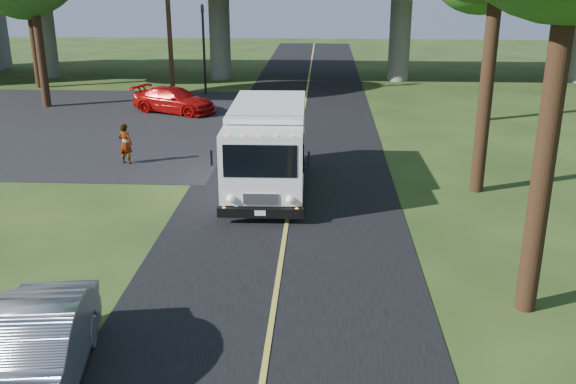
# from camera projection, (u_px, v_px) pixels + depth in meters

# --- Properties ---
(ground) EXTENTS (120.00, 120.00, 0.00)m
(ground) POSITION_uv_depth(u_px,v_px,m) (271.00, 324.00, 13.40)
(ground) COLOR #263C15
(ground) RESTS_ON ground
(road) EXTENTS (7.00, 90.00, 0.02)m
(road) POSITION_uv_depth(u_px,v_px,m) (294.00, 178.00, 22.84)
(road) COLOR black
(road) RESTS_ON ground
(parking_lot) EXTENTS (16.00, 18.00, 0.01)m
(parking_lot) POSITION_uv_depth(u_px,v_px,m) (74.00, 124.00, 30.96)
(parking_lot) COLOR black
(parking_lot) RESTS_ON ground
(lane_line) EXTENTS (0.12, 90.00, 0.01)m
(lane_line) POSITION_uv_depth(u_px,v_px,m) (294.00, 178.00, 22.83)
(lane_line) COLOR gold
(lane_line) RESTS_ON road
(overpass) EXTENTS (54.00, 10.00, 7.30)m
(overpass) POSITION_uv_depth(u_px,v_px,m) (309.00, 10.00, 42.12)
(overpass) COLOR slate
(overpass) RESTS_ON ground
(traffic_signal) EXTENTS (0.18, 0.22, 5.20)m
(traffic_signal) POSITION_uv_depth(u_px,v_px,m) (204.00, 40.00, 37.21)
(traffic_signal) COLOR black
(traffic_signal) RESTS_ON ground
(utility_pole) EXTENTS (1.60, 0.26, 9.00)m
(utility_pole) POSITION_uv_depth(u_px,v_px,m) (169.00, 17.00, 34.95)
(utility_pole) COLOR #472D19
(utility_pole) RESTS_ON ground
(step_van) EXTENTS (2.59, 6.74, 2.81)m
(step_van) POSITION_uv_depth(u_px,v_px,m) (267.00, 145.00, 21.23)
(step_van) COLOR white
(step_van) RESTS_ON ground
(red_sedan) EXTENTS (4.87, 3.40, 1.31)m
(red_sedan) POSITION_uv_depth(u_px,v_px,m) (174.00, 100.00, 33.27)
(red_sedan) COLOR #AC0C0A
(red_sedan) RESTS_ON ground
(silver_sedan) EXTENTS (2.23, 4.60, 1.45)m
(silver_sedan) POSITION_uv_depth(u_px,v_px,m) (34.00, 354.00, 11.08)
(silver_sedan) COLOR gray
(silver_sedan) RESTS_ON ground
(pedestrian) EXTENTS (0.65, 0.52, 1.56)m
(pedestrian) POSITION_uv_depth(u_px,v_px,m) (125.00, 144.00, 24.33)
(pedestrian) COLOR gray
(pedestrian) RESTS_ON ground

